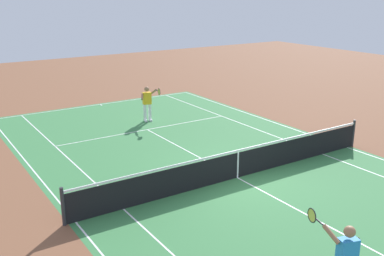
{
  "coord_description": "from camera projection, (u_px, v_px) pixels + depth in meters",
  "views": [
    {
      "loc": [
        -10.79,
        8.79,
        5.96
      ],
      "look_at": [
        3.06,
        -0.2,
        0.9
      ],
      "focal_mm": 42.41,
      "sensor_mm": 36.0,
      "label": 1
    }
  ],
  "objects": [
    {
      "name": "ground_plane",
      "position": [
        237.0,
        178.0,
        14.98
      ],
      "size": [
        60.0,
        60.0,
        0.0
      ],
      "primitive_type": "plane",
      "color": "brown"
    },
    {
      "name": "court_slab",
      "position": [
        237.0,
        178.0,
        14.98
      ],
      "size": [
        24.2,
        11.4,
        0.0
      ],
      "primitive_type": "cube",
      "color": "#387A42",
      "rests_on": "ground_plane"
    },
    {
      "name": "court_line_markings",
      "position": [
        237.0,
        178.0,
        14.98
      ],
      "size": [
        23.85,
        11.05,
        0.01
      ],
      "color": "white",
      "rests_on": "ground_plane"
    },
    {
      "name": "tennis_net",
      "position": [
        238.0,
        164.0,
        14.83
      ],
      "size": [
        0.1,
        11.7,
        1.08
      ],
      "color": "#2D2D33",
      "rests_on": "ground_plane"
    },
    {
      "name": "tennis_player_near",
      "position": [
        148.0,
        102.0,
        21.16
      ],
      "size": [
        1.14,
        0.77,
        1.7
      ],
      "color": "white",
      "rests_on": "ground_plane"
    },
    {
      "name": "tennis_ball",
      "position": [
        247.0,
        156.0,
        16.84
      ],
      "size": [
        0.07,
        0.07,
        0.07
      ],
      "primitive_type": "sphere",
      "color": "#CCE01E",
      "rests_on": "ground_plane"
    }
  ]
}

